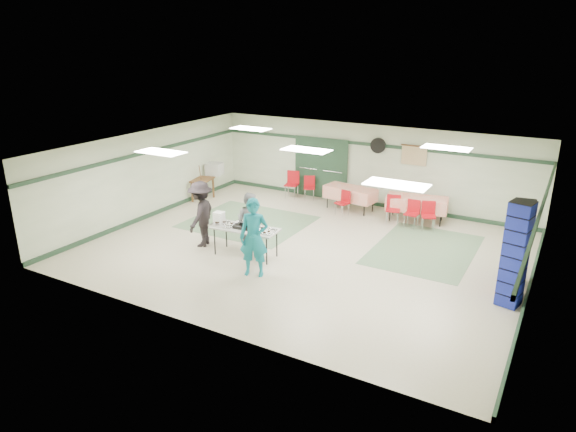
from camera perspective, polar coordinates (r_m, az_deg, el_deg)
The scene contains 42 objects.
floor at distance 13.78m, azimuth 1.92°, elevation -3.63°, with size 11.00×11.00×0.00m, color beige.
ceiling at distance 12.97m, azimuth 2.05°, elevation 7.44°, with size 11.00×11.00×0.00m, color silver.
wall_back at distance 17.29m, azimuth 8.97°, elevation 5.60°, with size 11.00×11.00×0.00m, color beige.
wall_front at distance 9.80m, azimuth -10.39°, elevation -5.14°, with size 11.00×11.00×0.00m, color beige.
wall_left at distance 16.49m, azimuth -15.24°, elevation 4.50°, with size 9.00×9.00×0.00m, color beige.
wall_right at distance 11.95m, azimuth 26.04°, elevation -2.33°, with size 9.00×9.00×0.00m, color beige.
trim_back at distance 17.11m, azimuth 9.06°, elevation 7.85°, with size 11.00×0.06×0.10m, color #213D29.
baseboard_back at distance 17.60m, azimuth 8.72°, elevation 1.49°, with size 11.00×0.06×0.12m, color #213D29.
trim_left at distance 16.32m, azimuth -15.37°, elevation 6.86°, with size 9.00×0.06×0.10m, color #213D29.
baseboard_left at distance 16.83m, azimuth -14.79°, elevation 0.24°, with size 9.00×0.06×0.12m, color #213D29.
trim_right at distance 11.74m, azimuth 26.39°, elevation 0.88°, with size 9.00×0.06×0.10m, color #213D29.
baseboard_right at distance 12.44m, azimuth 25.04°, elevation -7.85°, with size 9.00×0.06×0.12m, color #213D29.
green_patch_a at distance 15.78m, azimuth -4.43°, elevation -0.65°, with size 3.50×3.00×0.01m, color gray.
green_patch_b at distance 14.17m, azimuth 14.90°, elevation -3.62°, with size 2.50×3.50×0.01m, color gray.
double_door_left at distance 18.17m, azimuth 2.35°, elevation 5.50°, with size 0.90×0.06×2.10m, color #989B98.
double_door_right at distance 17.77m, azimuth 5.08°, elevation 5.13°, with size 0.90×0.06×2.10m, color #989B98.
door_frame at distance 17.95m, azimuth 3.66°, elevation 5.30°, with size 2.00×0.03×2.15m, color #213D29.
wall_fan at distance 16.99m, azimuth 9.97°, elevation 7.72°, with size 0.50×0.50×0.10m, color black.
scroll_banner at distance 16.67m, azimuth 13.83°, elevation 6.54°, with size 0.80×0.02×0.60m, color #DEC18A.
serving_table at distance 13.13m, azimuth -4.78°, elevation -1.51°, with size 1.80×0.84×0.76m.
sheet_tray_right at distance 12.82m, azimuth -2.68°, elevation -1.70°, with size 0.53×0.40×0.02m, color silver.
sheet_tray_mid at distance 13.31m, azimuth -4.91°, elevation -0.94°, with size 0.63×0.48×0.02m, color silver.
sheet_tray_left at distance 13.36m, azimuth -7.25°, elevation -0.96°, with size 0.60×0.45×0.02m, color silver.
baking_pan at distance 13.08m, azimuth -4.91°, elevation -1.18°, with size 0.50×0.32×0.08m, color black.
foam_box_stack at distance 13.53m, azimuth -7.67°, elevation -0.12°, with size 0.25×0.23×0.29m, color white.
volunteer_teal at distance 11.96m, azimuth -3.81°, elevation -2.42°, with size 0.69×0.45×1.88m, color teal.
volunteer_grey at distance 13.62m, azimuth -4.32°, elevation -0.48°, with size 0.75×0.58×1.53m, color gray.
volunteer_dark at distance 13.88m, azimuth -9.64°, elevation 0.22°, with size 1.16×0.66×1.79m, color black.
dining_table_a at distance 16.15m, azimuth 14.12°, elevation 1.40°, with size 1.91×1.08×0.77m.
dining_table_b at distance 16.82m, azimuth 6.92°, elevation 2.56°, with size 1.75×0.96×0.77m.
chair_a at distance 15.63m, azimuth 13.68°, elevation 0.58°, with size 0.39×0.39×0.82m.
chair_b at distance 15.78m, azimuth 11.61°, elevation 1.06°, with size 0.50×0.50×0.88m.
chair_c at distance 15.51m, azimuth 15.34°, elevation 0.37°, with size 0.50×0.51×0.85m.
chair_d at distance 16.32m, azimuth 6.22°, elevation 1.76°, with size 0.46×0.47×0.80m.
chair_loose_a at distance 17.90m, azimuth 2.40°, elevation 3.45°, with size 0.51×0.51×0.81m.
chair_loose_b at distance 18.04m, azimuth 0.49°, elevation 3.87°, with size 0.52×0.52×0.94m.
crate_stack_blue_a at distance 11.49m, azimuth 23.92°, elevation -3.95°, with size 0.44×0.44×2.28m, color #19299B.
crate_stack_red at distance 12.17m, azimuth 23.83°, elevation -5.66°, with size 0.43×0.43×1.12m, color maroon.
crate_stack_blue_b at distance 12.71m, azimuth 24.49°, elevation -2.65°, with size 0.38×0.38×1.97m, color #19299B.
printer_table at distance 17.98m, azimuth -9.49°, elevation 3.75°, with size 0.72×0.96×0.74m.
office_printer at distance 18.43m, azimuth -8.18°, elevation 5.22°, with size 0.54×0.47×0.43m, color #AFAFAA.
broom at distance 18.07m, azimuth -9.60°, elevation 3.79°, with size 0.03×0.03×1.22m, color brown.
Camera 1 is at (5.87, -11.27, 5.32)m, focal length 32.00 mm.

